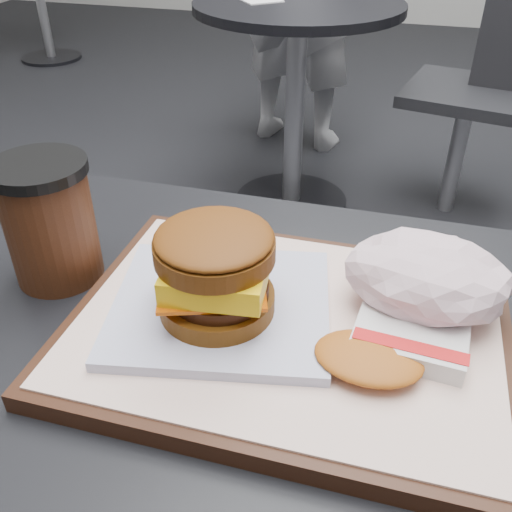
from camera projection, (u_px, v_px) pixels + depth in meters
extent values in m
cube|color=black|center=(300.00, 403.00, 0.47)|extent=(0.80, 0.60, 0.04)
cube|color=black|center=(287.00, 330.00, 0.51)|extent=(0.38, 0.28, 0.02)
cube|color=silver|center=(287.00, 321.00, 0.50)|extent=(0.36, 0.26, 0.00)
cube|color=white|center=(221.00, 306.00, 0.51)|extent=(0.22, 0.20, 0.01)
cylinder|color=brown|center=(217.00, 301.00, 0.49)|extent=(0.12, 0.12, 0.02)
cylinder|color=#341507|center=(219.00, 288.00, 0.48)|extent=(0.10, 0.10, 0.01)
cube|color=#CA5106|center=(212.00, 279.00, 0.48)|extent=(0.11, 0.11, 0.00)
cube|color=yellow|center=(218.00, 271.00, 0.47)|extent=(0.09, 0.09, 0.02)
cylinder|color=#64350E|center=(214.00, 249.00, 0.46)|extent=(0.12, 0.12, 0.02)
ellipsoid|color=brown|center=(214.00, 237.00, 0.46)|extent=(0.11, 0.11, 0.02)
cube|color=silver|center=(409.00, 342.00, 0.46)|extent=(0.09, 0.06, 0.02)
cube|color=red|center=(410.00, 346.00, 0.45)|extent=(0.09, 0.02, 0.00)
ellipsoid|color=#C0681E|center=(368.00, 358.00, 0.44)|extent=(0.09, 0.07, 0.01)
cylinder|color=#3A1B0E|center=(50.00, 223.00, 0.55)|extent=(0.09, 0.09, 0.12)
cylinder|color=black|center=(37.00, 168.00, 0.52)|extent=(0.09, 0.09, 0.01)
cylinder|color=black|center=(291.00, 200.00, 2.28)|extent=(0.44, 0.44, 0.02)
cylinder|color=#A5A5AA|center=(294.00, 113.00, 2.08)|extent=(0.07, 0.07, 0.70)
cylinder|color=black|center=(299.00, 6.00, 1.87)|extent=(0.70, 0.70, 0.03)
cube|color=white|center=(260.00, 0.00, 1.87)|extent=(0.17, 0.17, 0.00)
cylinder|color=#9A9A9E|center=(456.00, 157.00, 2.12)|extent=(0.06, 0.06, 0.44)
cube|color=black|center=(469.00, 93.00, 1.99)|extent=(0.50, 0.50, 0.04)
cylinder|color=black|center=(52.00, 57.00, 3.96)|extent=(0.40, 0.40, 0.02)
cylinder|color=#A5A5AA|center=(41.00, 2.00, 3.76)|extent=(0.06, 0.06, 0.70)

